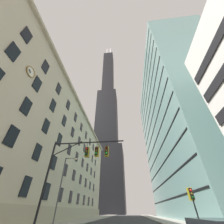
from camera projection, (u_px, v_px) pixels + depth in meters
name	position (u px, v px, depth m)	size (l,w,h in m)	color
station_building	(50.00, 156.00, 34.88)	(15.80, 59.30, 26.32)	#BCAF93
dark_skyscraper	(107.00, 131.00, 118.53)	(26.53, 26.53, 195.56)	black
glass_office_midrise	(176.00, 125.00, 46.97)	(16.05, 47.51, 51.72)	gray
traffic_signal_mast	(82.00, 159.00, 14.21)	(8.06, 0.63, 7.93)	black
traffic_light_near_right	(192.00, 196.00, 12.57)	(0.40, 0.63, 3.26)	black
street_lamppost	(63.00, 182.00, 20.94)	(2.15, 0.32, 8.85)	#47474C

